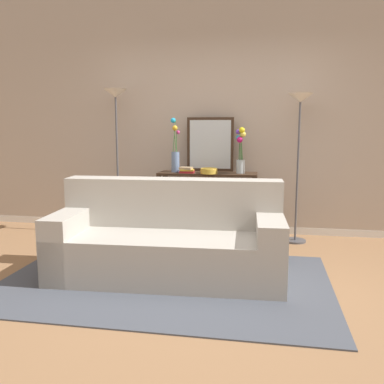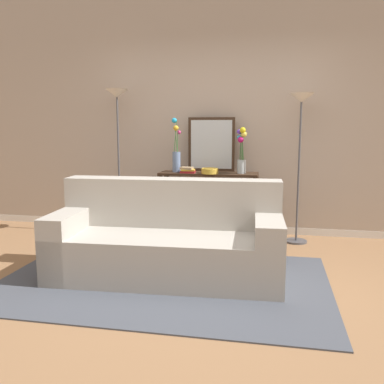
# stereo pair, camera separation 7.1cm
# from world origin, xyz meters

# --- Properties ---
(ground_plane) EXTENTS (16.00, 16.00, 0.02)m
(ground_plane) POSITION_xyz_m (0.00, 0.00, -0.01)
(ground_plane) COLOR #936B47
(back_wall) EXTENTS (12.00, 0.15, 3.06)m
(back_wall) POSITION_xyz_m (0.00, 2.13, 1.53)
(back_wall) COLOR white
(back_wall) RESTS_ON ground
(area_rug) EXTENTS (2.89, 1.87, 0.01)m
(area_rug) POSITION_xyz_m (-0.29, 0.15, 0.01)
(area_rug) COLOR #474C56
(area_rug) RESTS_ON ground
(couch) EXTENTS (2.10, 0.94, 0.88)m
(couch) POSITION_xyz_m (-0.29, 0.30, 0.32)
(couch) COLOR #ADA89E
(couch) RESTS_ON ground
(console_table) EXTENTS (1.20, 0.38, 0.81)m
(console_table) POSITION_xyz_m (-0.14, 1.76, 0.56)
(console_table) COLOR #382619
(console_table) RESTS_ON ground
(floor_lamp_left) EXTENTS (0.28, 0.28, 1.83)m
(floor_lamp_left) POSITION_xyz_m (-1.28, 1.71, 1.44)
(floor_lamp_left) COLOR #4C4C51
(floor_lamp_left) RESTS_ON ground
(floor_lamp_right) EXTENTS (0.28, 0.28, 1.74)m
(floor_lamp_right) POSITION_xyz_m (0.93, 1.71, 1.37)
(floor_lamp_right) COLOR #4C4C51
(floor_lamp_right) RESTS_ON ground
(wall_mirror) EXTENTS (0.59, 0.02, 0.67)m
(wall_mirror) POSITION_xyz_m (-0.13, 1.92, 1.15)
(wall_mirror) COLOR #382619
(wall_mirror) RESTS_ON console_table
(vase_tall_flowers) EXTENTS (0.12, 0.12, 0.66)m
(vase_tall_flowers) POSITION_xyz_m (-0.54, 1.74, 1.03)
(vase_tall_flowers) COLOR #6B84AD
(vase_tall_flowers) RESTS_ON console_table
(vase_short_flowers) EXTENTS (0.12, 0.12, 0.55)m
(vase_short_flowers) POSITION_xyz_m (0.26, 1.73, 1.06)
(vase_short_flowers) COLOR silver
(vase_short_flowers) RESTS_ON console_table
(fruit_bowl) EXTENTS (0.20, 0.20, 0.07)m
(fruit_bowl) POSITION_xyz_m (-0.11, 1.64, 0.84)
(fruit_bowl) COLOR gold
(fruit_bowl) RESTS_ON console_table
(book_stack) EXTENTS (0.18, 0.14, 0.07)m
(book_stack) POSITION_xyz_m (-0.38, 1.66, 0.84)
(book_stack) COLOR maroon
(book_stack) RESTS_ON console_table
(book_row_under_console) EXTENTS (0.38, 0.17, 0.13)m
(book_row_under_console) POSITION_xyz_m (-0.44, 1.76, 0.06)
(book_row_under_console) COLOR #236033
(book_row_under_console) RESTS_ON ground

